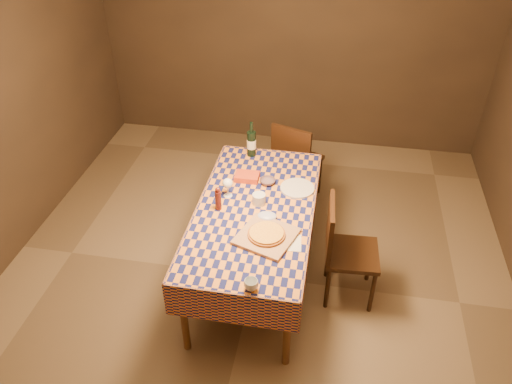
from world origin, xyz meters
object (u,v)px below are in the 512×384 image
chair_right (343,246)px  dining_table (255,216)px  pizza (266,234)px  cutting_board (266,236)px  chair_far (295,159)px  white_plate (297,188)px  bowl (268,181)px  wine_bottle (251,143)px

chair_right → dining_table: bearing=176.1°
pizza → cutting_board: bearing=0.0°
cutting_board → chair_far: (0.06, 1.51, -0.26)m
white_plate → dining_table: bearing=-133.0°
pizza → white_plate: 0.68m
bowl → cutting_board: bearing=-81.7°
cutting_board → bowl: 0.70m
bowl → wine_bottle: bearing=117.0°
cutting_board → wine_bottle: 1.18m
cutting_board → wine_bottle: bearing=105.9°
pizza → chair_far: bearing=87.9°
chair_far → cutting_board: bearing=-92.1°
pizza → wine_bottle: 1.17m
white_plate → chair_far: chair_far is taller
dining_table → white_plate: size_ratio=6.39×
dining_table → wine_bottle: wine_bottle is taller
dining_table → pizza: bearing=-66.0°
bowl → white_plate: bearing=-7.9°
wine_bottle → chair_right: (0.90, -0.85, -0.37)m
cutting_board → pizza: size_ratio=1.17×
pizza → chair_right: bearing=25.6°
pizza → chair_far: size_ratio=0.36×
bowl → chair_far: bearing=79.2°
white_plate → chair_right: 0.62m
cutting_board → bowl: (-0.10, 0.69, 0.01)m
chair_right → white_plate: bearing=138.0°
white_plate → chair_right: size_ratio=0.31×
pizza → bowl: 0.70m
cutting_board → bowl: bowl is taller
dining_table → bowl: (0.05, 0.36, 0.10)m
bowl → white_plate: (0.26, -0.04, -0.01)m
dining_table → cutting_board: cutting_board is taller
bowl → chair_right: 0.84m
pizza → dining_table: bearing=114.0°
cutting_board → pizza: (-0.00, 0.00, 0.03)m
white_plate → chair_right: (0.42, -0.38, -0.26)m
cutting_board → pizza: pizza is taller
cutting_board → white_plate: (0.16, 0.66, -0.00)m
wine_bottle → chair_far: 0.66m
white_plate → chair_far: 0.90m
bowl → chair_far: (0.16, 0.82, -0.27)m
pizza → wine_bottle: bearing=105.9°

